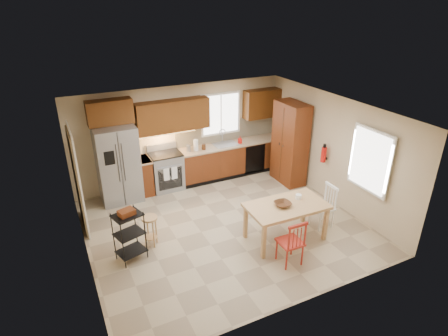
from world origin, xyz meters
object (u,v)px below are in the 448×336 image
table_bowl (283,206)px  bar_stool (151,231)px  chair_white (322,207)px  refrigerator (118,164)px  fire_extinguisher (324,155)px  dining_table (285,222)px  table_jar (298,198)px  pantry (290,143)px  utility_cart (130,236)px  chair_red (290,241)px  soap_bottle (240,140)px  range_stove (166,171)px

table_bowl → bar_stool: (-2.36, 0.96, -0.46)m
table_bowl → chair_white: bearing=2.7°
refrigerator → fire_extinguisher: refrigerator is taller
fire_extinguisher → dining_table: fire_extinguisher is taller
fire_extinguisher → table_jar: bearing=-145.0°
pantry → utility_cart: pantry is taller
utility_cart → chair_red: bearing=-44.5°
fire_extinguisher → table_jar: fire_extinguisher is taller
soap_bottle → fire_extinguisher: size_ratio=0.53×
bar_stool → dining_table: bearing=-20.7°
range_stove → chair_white: 3.88m
range_stove → chair_red: (1.09, -3.76, -0.00)m
fire_extinguisher → chair_white: size_ratio=0.39×
refrigerator → chair_red: bearing=-58.9°
pantry → table_bowl: 2.70m
soap_bottle → chair_white: soap_bottle is taller
refrigerator → dining_table: 4.04m
soap_bottle → table_bowl: 3.11m
refrigerator → table_jar: (2.93, -2.96, -0.11)m
pantry → fire_extinguisher: size_ratio=5.83×
pantry → fire_extinguisher: bearing=-79.2°
fire_extinguisher → chair_white: (-0.79, -1.03, -0.64)m
range_stove → utility_cart: size_ratio=0.93×
fire_extinguisher → table_bowl: (-1.84, -1.08, -0.33)m
refrigerator → pantry: 4.23m
fire_extinguisher → utility_cart: bearing=-175.5°
refrigerator → chair_white: size_ratio=1.98×
fire_extinguisher → table_bowl: bearing=-149.7°
chair_white → table_bowl: size_ratio=2.90×
chair_white → pantry: bearing=-14.5°
soap_bottle → chair_red: soap_bottle is taller
pantry → utility_cart: bearing=-162.4°
dining_table → chair_white: 0.95m
fire_extinguisher → chair_red: 2.79m
pantry → chair_red: bearing=-124.3°
table_jar → utility_cart: bearing=169.3°
range_stove → chair_red: size_ratio=1.00×
refrigerator → table_bowl: (2.49, -3.05, -0.14)m
range_stove → fire_extinguisher: bearing=-32.6°
refrigerator → pantry: size_ratio=0.87×
utility_cart → dining_table: bearing=-30.2°
pantry → chair_white: (-0.59, -2.08, -0.59)m
bar_stool → utility_cart: 0.54m
table_jar → pantry: bearing=59.4°
refrigerator → chair_red: 4.35m
chair_red → table_jar: (0.69, 0.75, 0.34)m
soap_bottle → dining_table: size_ratio=0.12×
dining_table → table_bowl: bearing=-178.5°
soap_bottle → chair_red: size_ratio=0.21×
fire_extinguisher → utility_cart: size_ratio=0.36×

